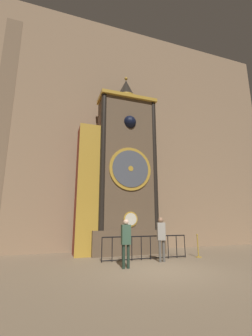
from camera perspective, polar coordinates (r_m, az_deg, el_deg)
The scene contains 7 objects.
ground_plane at distance 8.65m, azimuth 8.61°, elevation -24.43°, with size 28.00×28.00×0.00m, color #847056.
cathedral_back_wall at distance 14.92m, azimuth -2.85°, elevation 10.33°, with size 24.00×0.32×15.28m.
clock_tower at distance 12.57m, azimuth -1.54°, elevation -0.99°, with size 4.70×1.81×10.44m.
railing_fence at distance 10.68m, azimuth 5.07°, elevation -19.22°, with size 4.07×0.05×1.03m.
visitor_near at distance 8.79m, azimuth -0.02°, elevation -17.46°, with size 0.35×0.24×1.75m.
visitor_far at distance 10.21m, azimuth 8.94°, elevation -16.31°, with size 0.39×0.30×1.83m.
stanchion_post at distance 11.83m, azimuth 17.84°, elevation -19.12°, with size 0.28×0.28×1.06m.
Camera 1 is at (-3.83, -7.56, 1.75)m, focal length 24.00 mm.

